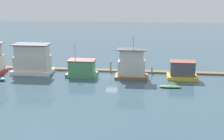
{
  "coord_description": "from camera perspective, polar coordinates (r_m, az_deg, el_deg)",
  "views": [
    {
      "loc": [
        6.0,
        -52.69,
        14.59
      ],
      "look_at": [
        0.0,
        -1.0,
        1.4
      ],
      "focal_mm": 50.0,
      "sensor_mm": 36.0,
      "label": 1
    }
  ],
  "objects": [
    {
      "name": "houseboat_green",
      "position": [
        55.18,
        -5.54,
        0.28
      ],
      "size": [
        5.33,
        3.45,
        5.85
      ],
      "color": "#4C9360",
      "rests_on": "ground_plane"
    },
    {
      "name": "mooring_post_near_right",
      "position": [
        56.96,
        7.29,
        -0.1
      ],
      "size": [
        0.26,
        0.26,
        1.22
      ],
      "primitive_type": "cylinder",
      "color": "#846B4C",
      "rests_on": "ground_plane"
    },
    {
      "name": "houseboat_white",
      "position": [
        58.33,
        -14.34,
        1.75
      ],
      "size": [
        7.19,
        4.12,
        5.42
      ],
      "color": "white",
      "rests_on": "ground_plane"
    },
    {
      "name": "houseboat_yellow",
      "position": [
        54.66,
        12.74,
        -0.13
      ],
      "size": [
        5.1,
        3.38,
        3.06
      ],
      "color": "gold",
      "rests_on": "ground_plane"
    },
    {
      "name": "houseboat_brown",
      "position": [
        53.62,
        3.6,
        0.84
      ],
      "size": [
        5.59,
        3.51,
        7.44
      ],
      "color": "brown",
      "rests_on": "ground_plane"
    },
    {
      "name": "mooring_post_far_left",
      "position": [
        57.23,
        -0.23,
        0.53
      ],
      "size": [
        0.26,
        0.26,
        2.08
      ],
      "primitive_type": "cylinder",
      "color": "brown",
      "rests_on": "ground_plane"
    },
    {
      "name": "dock_walkway",
      "position": [
        58.31,
        0.51,
        -0.11
      ],
      "size": [
        59.6,
        1.42,
        0.3
      ],
      "primitive_type": "cube",
      "color": "brown",
      "rests_on": "ground_plane"
    },
    {
      "name": "dinghy_green",
      "position": [
        49.33,
        10.56,
        -3.0
      ],
      "size": [
        3.47,
        1.06,
        0.37
      ],
      "color": "#47844C",
      "rests_on": "ground_plane"
    },
    {
      "name": "ground_plane",
      "position": [
        55.0,
        0.12,
        -1.16
      ],
      "size": [
        200.0,
        200.0,
        0.0
      ],
      "primitive_type": "plane",
      "color": "#385160"
    },
    {
      "name": "mooring_post_centre",
      "position": [
        59.63,
        -11.06,
        0.74
      ],
      "size": [
        0.24,
        0.24,
        1.92
      ],
      "primitive_type": "cylinder",
      "color": "brown",
      "rests_on": "ground_plane"
    }
  ]
}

